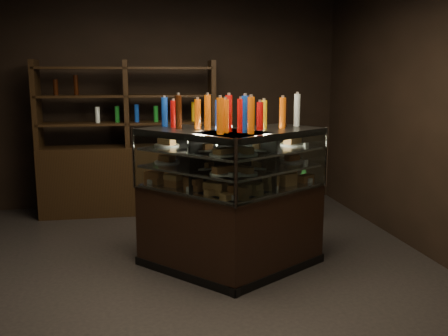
{
  "coord_description": "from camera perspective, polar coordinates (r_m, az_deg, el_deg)",
  "views": [
    {
      "loc": [
        -0.43,
        -4.52,
        1.83
      ],
      "look_at": [
        0.38,
        -0.24,
        1.01
      ],
      "focal_mm": 40.0,
      "sensor_mm": 36.0,
      "label": 1
    }
  ],
  "objects": [
    {
      "name": "room_shell",
      "position": [
        4.54,
        -5.42,
        12.08
      ],
      "size": [
        5.02,
        5.02,
        3.01
      ],
      "color": "black",
      "rests_on": "ground"
    },
    {
      "name": "back_shelving",
      "position": [
        6.68,
        -10.81,
        0.02
      ],
      "size": [
        2.29,
        0.47,
        2.0
      ],
      "rotation": [
        0.0,
        0.0,
        -0.02
      ],
      "color": "black",
      "rests_on": "ground"
    },
    {
      "name": "ground",
      "position": [
        4.9,
        -5.01,
        -11.27
      ],
      "size": [
        5.0,
        5.0,
        0.0
      ],
      "primitive_type": "plane",
      "color": "black",
      "rests_on": "ground"
    },
    {
      "name": "potted_conifer",
      "position": [
        6.39,
        9.08,
        -1.87
      ],
      "size": [
        0.37,
        0.37,
        0.79
      ],
      "rotation": [
        0.0,
        0.0,
        0.42
      ],
      "color": "black",
      "rests_on": "ground"
    },
    {
      "name": "food_display",
      "position": [
        4.55,
        0.86,
        0.29
      ],
      "size": [
        1.5,
        0.95,
        0.42
      ],
      "color": "#B06B3F",
      "rests_on": "display_case"
    },
    {
      "name": "bottles_top",
      "position": [
        4.49,
        0.88,
        6.16
      ],
      "size": [
        1.33,
        0.81,
        0.3
      ],
      "color": "#B20C0A",
      "rests_on": "display_case"
    },
    {
      "name": "display_case",
      "position": [
        4.68,
        0.84,
        -6.39
      ],
      "size": [
        1.84,
        1.33,
        1.34
      ],
      "rotation": [
        0.0,
        0.0,
        -0.15
      ],
      "color": "black",
      "rests_on": "ground"
    }
  ]
}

